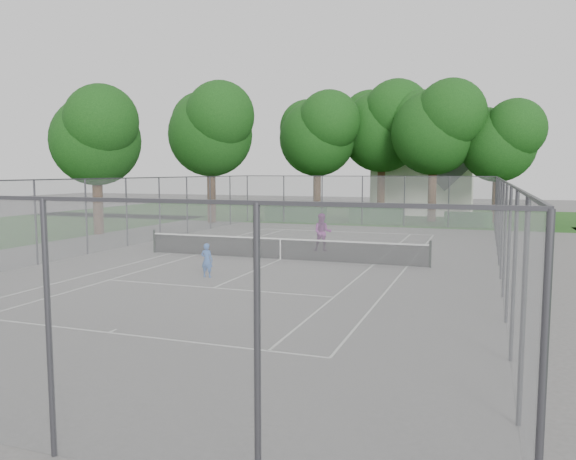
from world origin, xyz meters
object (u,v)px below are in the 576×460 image
(girl_player, at_px, (207,260))
(woman_player, at_px, (323,232))
(house, at_px, (424,167))
(tennis_net, at_px, (280,248))

(girl_player, distance_m, woman_player, 8.11)
(woman_player, bearing_deg, girl_player, -120.93)
(girl_player, height_order, woman_player, woman_player)
(house, xyz_separation_m, girl_player, (-4.08, -34.19, -3.64))
(tennis_net, bearing_deg, woman_player, 71.24)
(tennis_net, distance_m, house, 29.82)
(woman_player, bearing_deg, house, 70.10)
(tennis_net, height_order, house, house)
(girl_player, bearing_deg, woman_player, -104.41)
(tennis_net, height_order, girl_player, girl_player)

